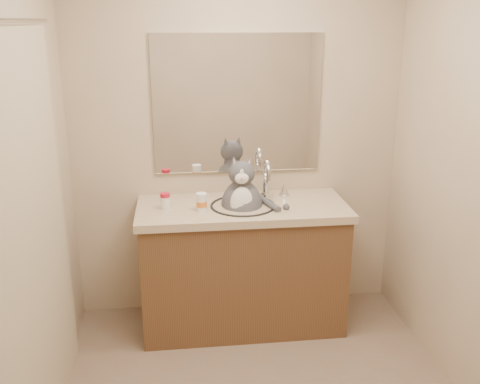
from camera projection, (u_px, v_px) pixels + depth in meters
name	position (u px, v px, depth m)	size (l,w,h in m)	color
room	(269.00, 201.00, 2.39)	(2.22, 2.52, 2.42)	#7E6957
vanity	(242.00, 263.00, 3.53)	(1.34, 0.59, 1.12)	brown
mirror	(237.00, 105.00, 3.48)	(1.10, 0.02, 0.90)	white
shower_curtain	(36.00, 239.00, 2.42)	(0.02, 1.30, 1.93)	#C2B693
cat	(242.00, 203.00, 3.40)	(0.38, 0.34, 0.53)	#4E4D53
pill_bottle_redcap	(165.00, 201.00, 3.31)	(0.08, 0.08, 0.10)	white
pill_bottle_orange	(202.00, 202.00, 3.29)	(0.08, 0.08, 0.11)	white
grey_canister	(202.00, 205.00, 3.29)	(0.06, 0.06, 0.07)	slate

